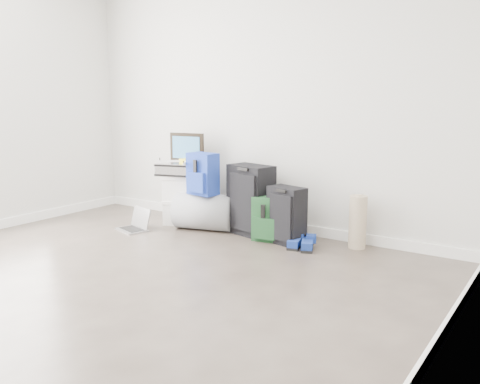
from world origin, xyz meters
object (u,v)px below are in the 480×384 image
Objects in this scene: duffel_bag at (205,212)px; large_suitcase at (250,200)px; briefcase at (181,169)px; laptop at (135,225)px; boxes_stack at (182,199)px; carry_on at (286,216)px.

duffel_bag is 0.87× the size of large_suitcase.
briefcase is 0.77m from laptop.
boxes_stack is at bearing 81.67° from laptop.
large_suitcase is 1.29× the size of carry_on.
boxes_stack reaches higher than duffel_bag.
carry_on is at bearing -19.47° from briefcase.
large_suitcase reaches higher than duffel_bag.
briefcase is 1.25× the size of laptop.
carry_on is 1.63m from laptop.
boxes_stack is 0.88m from large_suitcase.
boxes_stack is 0.39m from duffel_bag.
large_suitcase reaches higher than carry_on.
boxes_stack is at bearing 163.59° from briefcase.
duffel_bag is (0.37, -0.07, -0.08)m from boxes_stack.
duffel_bag is at bearing 51.32° from laptop.
large_suitcase reaches higher than briefcase.
boxes_stack reaches higher than laptop.
large_suitcase is at bearing -14.48° from briefcase.
briefcase reaches higher than carry_on.
briefcase is at bearing 153.08° from duffel_bag.
laptop is (-0.59, -0.42, -0.13)m from duffel_bag.
laptop is at bearing -137.84° from boxes_stack.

